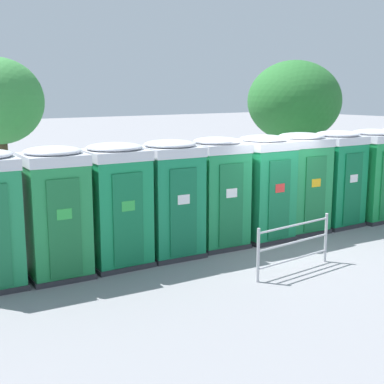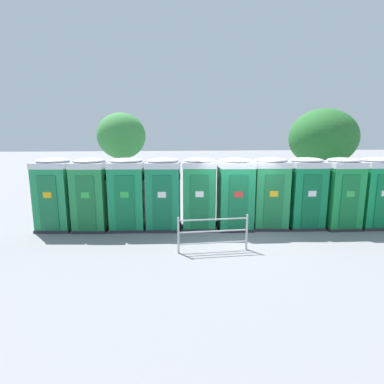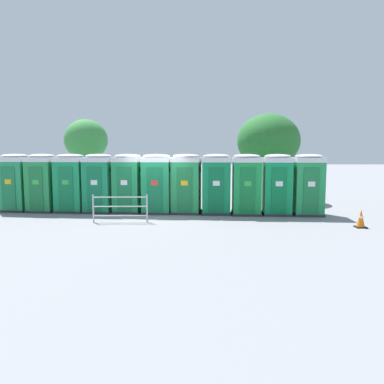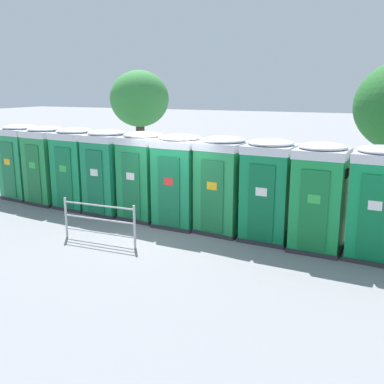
# 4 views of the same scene
# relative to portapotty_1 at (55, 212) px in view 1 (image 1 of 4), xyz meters

# --- Properties ---
(ground_plane) EXTENTS (120.00, 120.00, 0.00)m
(ground_plane) POSITION_rel_portapotty_1_xyz_m (5.04, -0.73, -1.28)
(ground_plane) COLOR gray
(portapotty_1) EXTENTS (1.29, 1.32, 2.54)m
(portapotty_1) POSITION_rel_portapotty_1_xyz_m (0.00, 0.00, 0.00)
(portapotty_1) COLOR #2D2D33
(portapotty_1) RESTS_ON ground
(portapotty_2) EXTENTS (1.31, 1.29, 2.54)m
(portapotty_2) POSITION_rel_portapotty_1_xyz_m (1.27, -0.07, -0.00)
(portapotty_2) COLOR #2D2D33
(portapotty_2) RESTS_ON ground
(portapotty_3) EXTENTS (1.32, 1.32, 2.54)m
(portapotty_3) POSITION_rel_portapotty_1_xyz_m (2.53, -0.20, -0.00)
(portapotty_3) COLOR #2D2D33
(portapotty_3) RESTS_ON ground
(portapotty_4) EXTENTS (1.31, 1.33, 2.54)m
(portapotty_4) POSITION_rel_portapotty_1_xyz_m (3.80, -0.25, -0.00)
(portapotty_4) COLOR #2D2D33
(portapotty_4) RESTS_ON ground
(portapotty_5) EXTENTS (1.29, 1.27, 2.54)m
(portapotty_5) POSITION_rel_portapotty_1_xyz_m (5.06, -0.45, -0.00)
(portapotty_5) COLOR #2D2D33
(portapotty_5) RESTS_ON ground
(portapotty_6) EXTENTS (1.36, 1.34, 2.54)m
(portapotty_6) POSITION_rel_portapotty_1_xyz_m (6.33, -0.47, -0.00)
(portapotty_6) COLOR #2D2D33
(portapotty_6) RESTS_ON ground
(portapotty_7) EXTENTS (1.28, 1.26, 2.54)m
(portapotty_7) POSITION_rel_portapotty_1_xyz_m (7.60, -0.58, -0.00)
(portapotty_7) COLOR #2D2D33
(portapotty_7) RESTS_ON ground
(portapotty_8) EXTENTS (1.24, 1.25, 2.54)m
(portapotty_8) POSITION_rel_portapotty_1_xyz_m (8.86, -0.79, -0.00)
(portapotty_8) COLOR #2D2D33
(portapotty_8) RESTS_ON ground
(street_tree_0) EXTENTS (3.35, 3.35, 4.65)m
(street_tree_0) POSITION_rel_portapotty_1_xyz_m (10.68, 3.87, 1.90)
(street_tree_0) COLOR #4C3826
(street_tree_0) RESTS_ON ground
(event_barrier) EXTENTS (2.06, 0.12, 1.05)m
(event_barrier) POSITION_rel_portapotty_1_xyz_m (3.89, -2.57, -0.72)
(event_barrier) COLOR #B7B7BC
(event_barrier) RESTS_ON ground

